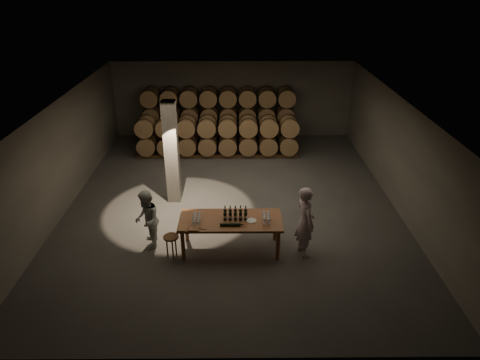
{
  "coord_description": "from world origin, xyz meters",
  "views": [
    {
      "loc": [
        0.17,
        -11.71,
        6.58
      ],
      "look_at": [
        0.25,
        -0.66,
        1.1
      ],
      "focal_mm": 32.0,
      "sensor_mm": 36.0,
      "label": 1
    }
  ],
  "objects_px": {
    "plate": "(251,221)",
    "person_man": "(305,222)",
    "stool": "(171,240)",
    "notebook_near": "(194,229)",
    "tasting_table": "(231,223)",
    "bottle_cluster": "(235,214)",
    "person_woman": "(147,220)"
  },
  "relations": [
    {
      "from": "plate",
      "to": "bottle_cluster",
      "type": "bearing_deg",
      "value": 162.7
    },
    {
      "from": "person_man",
      "to": "person_woman",
      "type": "xyz_separation_m",
      "value": [
        -4.0,
        0.35,
        -0.15
      ]
    },
    {
      "from": "tasting_table",
      "to": "person_woman",
      "type": "relative_size",
      "value": 1.62
    },
    {
      "from": "bottle_cluster",
      "to": "stool",
      "type": "xyz_separation_m",
      "value": [
        -1.6,
        -0.41,
        -0.5
      ]
    },
    {
      "from": "tasting_table",
      "to": "plate",
      "type": "relative_size",
      "value": 10.09
    },
    {
      "from": "tasting_table",
      "to": "person_man",
      "type": "bearing_deg",
      "value": -5.99
    },
    {
      "from": "plate",
      "to": "notebook_near",
      "type": "distance_m",
      "value": 1.46
    },
    {
      "from": "tasting_table",
      "to": "person_man",
      "type": "relative_size",
      "value": 1.37
    },
    {
      "from": "bottle_cluster",
      "to": "plate",
      "type": "relative_size",
      "value": 2.34
    },
    {
      "from": "plate",
      "to": "person_man",
      "type": "relative_size",
      "value": 0.14
    },
    {
      "from": "notebook_near",
      "to": "person_woman",
      "type": "xyz_separation_m",
      "value": [
        -1.26,
        0.6,
        -0.11
      ]
    },
    {
      "from": "tasting_table",
      "to": "person_woman",
      "type": "bearing_deg",
      "value": 175.99
    },
    {
      "from": "notebook_near",
      "to": "bottle_cluster",
      "type": "bearing_deg",
      "value": 27.59
    },
    {
      "from": "bottle_cluster",
      "to": "person_man",
      "type": "xyz_separation_m",
      "value": [
        1.73,
        -0.25,
        -0.07
      ]
    },
    {
      "from": "person_woman",
      "to": "tasting_table",
      "type": "bearing_deg",
      "value": 77.07
    },
    {
      "from": "stool",
      "to": "notebook_near",
      "type": "bearing_deg",
      "value": -9.62
    },
    {
      "from": "stool",
      "to": "tasting_table",
      "type": "bearing_deg",
      "value": 13.34
    },
    {
      "from": "plate",
      "to": "notebook_near",
      "type": "bearing_deg",
      "value": -164.88
    },
    {
      "from": "bottle_cluster",
      "to": "person_woman",
      "type": "xyz_separation_m",
      "value": [
        -2.27,
        0.09,
        -0.21
      ]
    },
    {
      "from": "bottle_cluster",
      "to": "stool",
      "type": "height_order",
      "value": "bottle_cluster"
    },
    {
      "from": "plate",
      "to": "person_woman",
      "type": "relative_size",
      "value": 0.16
    },
    {
      "from": "notebook_near",
      "to": "stool",
      "type": "distance_m",
      "value": 0.71
    },
    {
      "from": "notebook_near",
      "to": "person_woman",
      "type": "height_order",
      "value": "person_woman"
    },
    {
      "from": "bottle_cluster",
      "to": "notebook_near",
      "type": "distance_m",
      "value": 1.14
    },
    {
      "from": "notebook_near",
      "to": "person_man",
      "type": "height_order",
      "value": "person_man"
    },
    {
      "from": "tasting_table",
      "to": "bottle_cluster",
      "type": "distance_m",
      "value": 0.26
    },
    {
      "from": "plate",
      "to": "person_woman",
      "type": "xyz_separation_m",
      "value": [
        -2.67,
        0.22,
        -0.1
      ]
    },
    {
      "from": "notebook_near",
      "to": "stool",
      "type": "relative_size",
      "value": 0.38
    },
    {
      "from": "stool",
      "to": "person_woman",
      "type": "bearing_deg",
      "value": 143.34
    },
    {
      "from": "plate",
      "to": "stool",
      "type": "relative_size",
      "value": 0.41
    },
    {
      "from": "bottle_cluster",
      "to": "notebook_near",
      "type": "height_order",
      "value": "bottle_cluster"
    },
    {
      "from": "bottle_cluster",
      "to": "person_woman",
      "type": "height_order",
      "value": "person_woman"
    }
  ]
}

